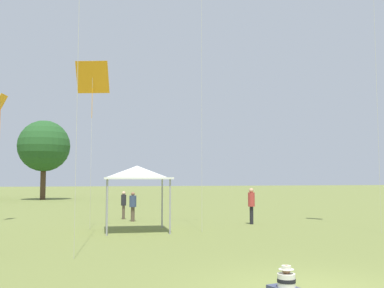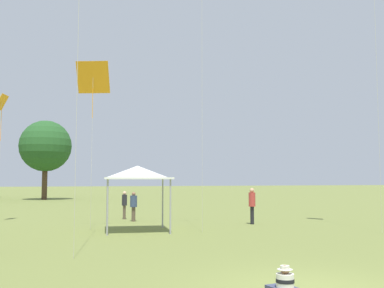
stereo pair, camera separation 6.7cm
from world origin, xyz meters
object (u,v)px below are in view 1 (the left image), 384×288
Objects in this scene: person_standing_0 at (124,202)px; kite_4 at (1,106)px; seated_toddler at (285,282)px; kite_6 at (92,79)px; person_standing_4 at (133,204)px; canopy_tent at (137,173)px; distant_tree_2 at (44,146)px; person_standing_1 at (251,202)px.

kite_4 is at bearing 171.33° from person_standing_0.
seated_toddler is 14.49m from kite_6.
kite_4 is (-6.76, 1.50, 5.16)m from person_standing_4.
distant_tree_2 reaches higher than canopy_tent.
person_standing_1 is 9.75m from kite_6.
seated_toddler is 0.09× the size of kite_4.
person_standing_1 is 0.27× the size of kite_4.
distant_tree_2 reaches higher than person_standing_4.
seated_toddler is 15.86m from person_standing_4.
kite_4 is 0.88× the size of kite_6.
kite_4 is at bearing 134.38° from canopy_tent.
kite_6 is (-2.38, 12.67, 6.61)m from seated_toddler.
seated_toddler is 17.37m from person_standing_0.
person_standing_0 is at bearing -50.26° from kite_6.
canopy_tent is 4.89m from kite_6.
person_standing_0 is 0.87× the size of person_standing_1.
person_standing_0 is at bearing -105.94° from person_standing_4.
canopy_tent is at bearing 63.10° from person_standing_1.
person_standing_4 is (-5.30, 3.40, -0.16)m from person_standing_1.
person_standing_4 is 0.23× the size of kite_4.
person_standing_4 is (0.21, 15.84, 0.72)m from seated_toddler.
distant_tree_2 is (-3.96, 27.50, 5.03)m from person_standing_0.
person_standing_1 is (5.52, -4.91, 0.14)m from person_standing_0.
person_standing_4 is at bearing -62.58° from kite_6.
person_standing_1 is at bearing 56.93° from seated_toddler.
distant_tree_2 is (-1.59, 32.18, -0.84)m from kite_6.
kite_4 reaches higher than person_standing_0.
canopy_tent reaches higher than seated_toddler.
distant_tree_2 is at bearing 89.44° from person_standing_0.
distant_tree_2 reaches higher than seated_toddler.
seated_toddler is 0.07× the size of distant_tree_2.
person_standing_4 is (0.22, -1.51, -0.03)m from person_standing_0.
kite_4 reaches higher than person_standing_1.
kite_4 reaches higher than seated_toddler.
kite_6 is at bearing -87.17° from distant_tree_2.
canopy_tent is at bearing -104.04° from person_standing_0.
canopy_tent is at bearing 56.25° from person_standing_4.
distant_tree_2 reaches higher than kite_6.
person_standing_0 is 28.23m from distant_tree_2.
seated_toddler is at bearing 83.53° from kite_4.
person_standing_1 is at bearing 130.73° from kite_4.
person_standing_0 is 0.23× the size of kite_4.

